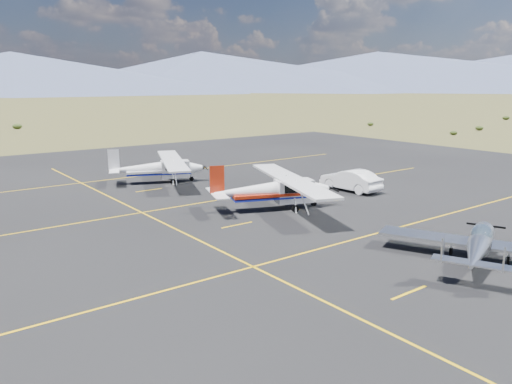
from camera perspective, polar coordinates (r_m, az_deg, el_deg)
name	(u,v)px	position (r m, az deg, el deg)	size (l,w,h in m)	color
ground	(385,251)	(23.54, 14.56, -6.55)	(1600.00, 1600.00, 0.00)	#383D1C
apron	(286,218)	(28.19, 3.43, -3.00)	(72.00, 72.00, 0.02)	black
aircraft_low_wing	(479,244)	(22.97, 24.17, -5.40)	(6.44, 8.31, 1.86)	silver
aircraft_cessna	(273,189)	(29.78, 2.00, 0.33)	(7.83, 10.94, 2.82)	silver
aircraft_plain	(158,167)	(38.50, -11.08, 2.77)	(7.51, 10.26, 2.66)	silver
sedan	(351,180)	(35.76, 10.75, 1.36)	(1.58, 4.54, 1.50)	white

